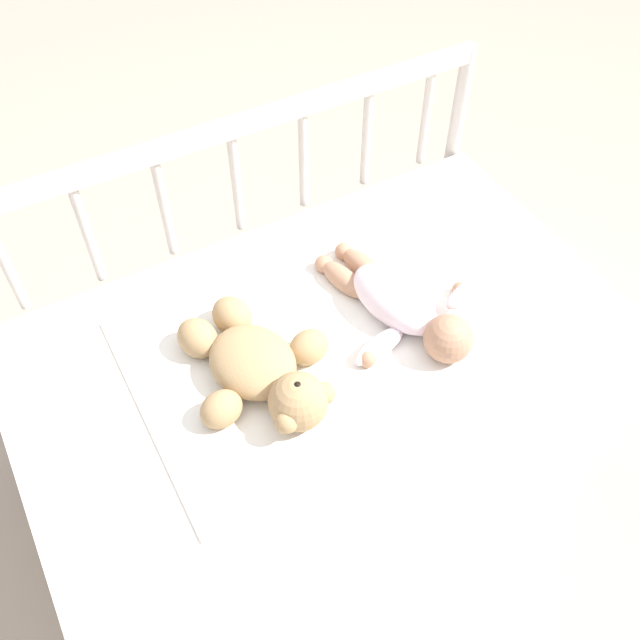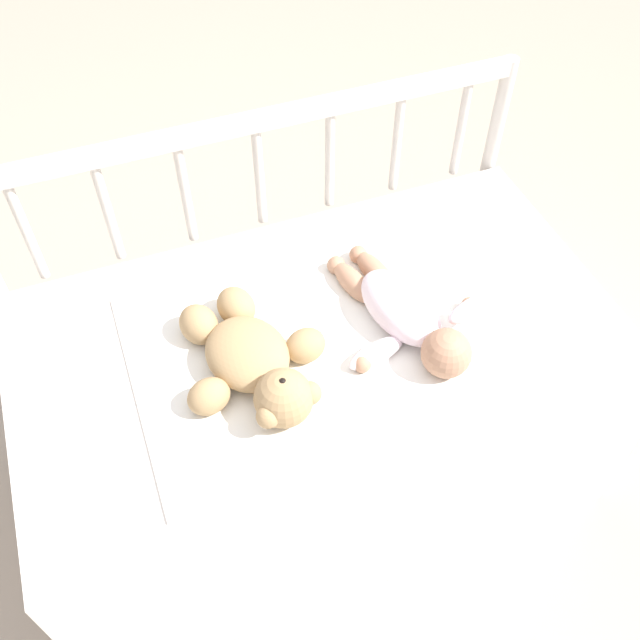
# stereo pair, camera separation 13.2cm
# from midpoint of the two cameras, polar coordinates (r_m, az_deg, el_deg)

# --- Properties ---
(ground_plane) EXTENTS (12.00, 12.00, 0.00)m
(ground_plane) POSITION_cam_midpoint_polar(r_m,az_deg,el_deg) (1.93, -2.09, -11.18)
(ground_plane) COLOR tan
(crib_mattress) EXTENTS (1.27, 0.71, 0.53)m
(crib_mattress) POSITION_cam_midpoint_polar(r_m,az_deg,el_deg) (1.70, -2.34, -6.95)
(crib_mattress) COLOR white
(crib_mattress) RESTS_ON ground_plane
(crib_rail) EXTENTS (1.27, 0.04, 0.82)m
(crib_rail) POSITION_cam_midpoint_polar(r_m,az_deg,el_deg) (1.69, -8.74, 8.74)
(crib_rail) COLOR beige
(crib_rail) RESTS_ON ground_plane
(blanket) EXTENTS (0.83, 0.55, 0.01)m
(blanket) POSITION_cam_midpoint_polar(r_m,az_deg,el_deg) (1.48, -1.29, -1.55)
(blanket) COLOR white
(blanket) RESTS_ON crib_mattress
(teddy_bear) EXTENTS (0.31, 0.37, 0.12)m
(teddy_bear) POSITION_cam_midpoint_polar(r_m,az_deg,el_deg) (1.39, -7.54, -3.98)
(teddy_bear) COLOR tan
(teddy_bear) RESTS_ON crib_mattress
(baby) EXTENTS (0.34, 0.41, 0.11)m
(baby) POSITION_cam_midpoint_polar(r_m,az_deg,el_deg) (1.48, 4.07, 1.11)
(baby) COLOR white
(baby) RESTS_ON crib_mattress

